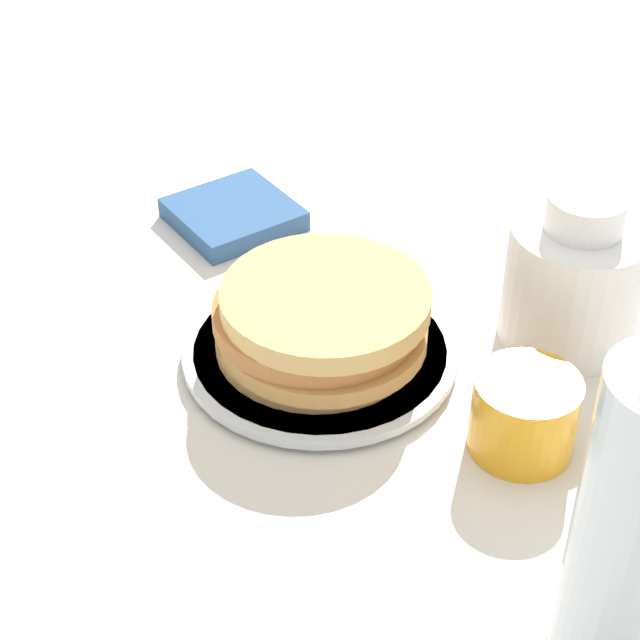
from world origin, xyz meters
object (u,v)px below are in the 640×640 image
at_px(water_bottle_near, 639,525).
at_px(juice_glass, 524,415).
at_px(cream_jug, 574,279).
at_px(pancake_stack, 319,320).
at_px(plate, 320,352).

bearing_deg(water_bottle_near, juice_glass, 134.61).
xyz_separation_m(juice_glass, cream_jug, (-0.03, 0.14, 0.03)).
bearing_deg(pancake_stack, cream_jug, 45.48).
bearing_deg(juice_glass, plate, -178.67).
bearing_deg(cream_jug, water_bottle_near, -59.84).
height_order(juice_glass, water_bottle_near, water_bottle_near).
distance_m(plate, juice_glass, 0.18).
bearing_deg(plate, juice_glass, 1.33).
distance_m(pancake_stack, cream_jug, 0.21).
bearing_deg(juice_glass, pancake_stack, -177.69).
relative_size(juice_glass, water_bottle_near, 0.33).
bearing_deg(plate, water_bottle_near, -21.94).
bearing_deg(cream_jug, pancake_stack, -134.52).
bearing_deg(pancake_stack, water_bottle_near, -21.56).
height_order(pancake_stack, cream_jug, cream_jug).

